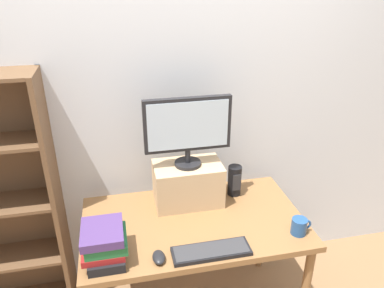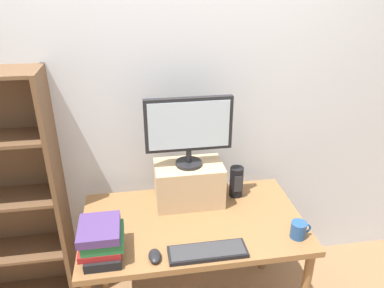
% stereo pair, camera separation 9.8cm
% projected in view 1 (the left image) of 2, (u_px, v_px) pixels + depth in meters
% --- Properties ---
extents(back_wall, '(7.00, 0.08, 2.60)m').
position_uv_depth(back_wall, '(177.00, 103.00, 2.38)').
color(back_wall, silver).
rests_on(back_wall, ground_plane).
extents(desk, '(1.28, 0.75, 0.75)m').
position_uv_depth(desk, '(194.00, 232.00, 2.21)').
color(desk, olive).
rests_on(desk, ground_plane).
extents(riser_box, '(0.41, 0.25, 0.26)m').
position_uv_depth(riser_box, '(188.00, 183.00, 2.30)').
color(riser_box, tan).
rests_on(riser_box, desk).
extents(computer_monitor, '(0.51, 0.16, 0.42)m').
position_uv_depth(computer_monitor, '(188.00, 128.00, 2.14)').
color(computer_monitor, black).
rests_on(computer_monitor, riser_box).
extents(keyboard, '(0.41, 0.13, 0.02)m').
position_uv_depth(keyboard, '(211.00, 251.00, 1.92)').
color(keyboard, black).
rests_on(keyboard, desk).
extents(computer_mouse, '(0.06, 0.10, 0.04)m').
position_uv_depth(computer_mouse, '(159.00, 257.00, 1.88)').
color(computer_mouse, black).
rests_on(computer_mouse, desk).
extents(book_stack, '(0.22, 0.27, 0.18)m').
position_uv_depth(book_stack, '(105.00, 243.00, 1.86)').
color(book_stack, black).
rests_on(book_stack, desk).
extents(coffee_mug, '(0.12, 0.09, 0.09)m').
position_uv_depth(coffee_mug, '(299.00, 226.00, 2.05)').
color(coffee_mug, '#234C84').
rests_on(coffee_mug, desk).
extents(desk_speaker, '(0.09, 0.09, 0.20)m').
position_uv_depth(desk_speaker, '(234.00, 180.00, 2.39)').
color(desk_speaker, black).
rests_on(desk_speaker, desk).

